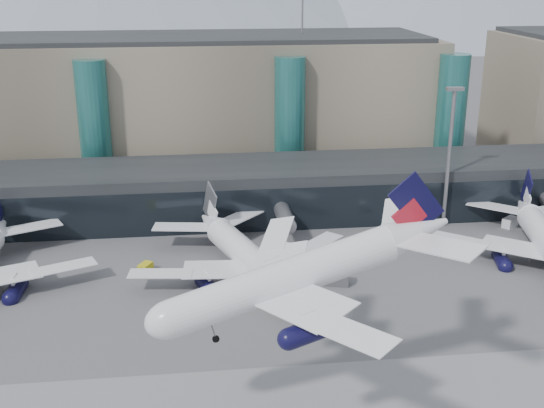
{
  "coord_description": "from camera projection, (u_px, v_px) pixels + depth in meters",
  "views": [
    {
      "loc": [
        -15.26,
        -64.82,
        45.28
      ],
      "look_at": [
        -3.72,
        32.0,
        11.19
      ],
      "focal_mm": 45.0,
      "sensor_mm": 36.0,
      "label": 1
    }
  ],
  "objects": [
    {
      "name": "veh_h",
      "position": [
        277.0,
        292.0,
        97.76
      ],
      "size": [
        4.21,
        4.57,
        2.27
      ],
      "primitive_type": "cube",
      "rotation": [
        0.0,
        0.0,
        0.92
      ],
      "color": "gold",
      "rests_on": "ground"
    },
    {
      "name": "lightmast_mid",
      "position": [
        450.0,
        150.0,
        120.99
      ],
      "size": [
        3.0,
        1.2,
        25.6
      ],
      "color": "slate",
      "rests_on": "ground"
    },
    {
      "name": "veh_d",
      "position": [
        510.0,
        222.0,
        124.92
      ],
      "size": [
        3.5,
        3.19,
        1.78
      ],
      "primitive_type": "cube",
      "rotation": [
        0.0,
        0.0,
        0.64
      ],
      "color": "silver",
      "rests_on": "ground"
    },
    {
      "name": "teal_towers",
      "position": [
        194.0,
        127.0,
        140.48
      ],
      "size": [
        116.4,
        19.4,
        46.0
      ],
      "color": "#266D69",
      "rests_on": "ground"
    },
    {
      "name": "hero_jet",
      "position": [
        313.0,
        263.0,
        66.66
      ],
      "size": [
        33.03,
        32.88,
        10.7
      ],
      "rotation": [
        0.0,
        -0.24,
        0.15
      ],
      "color": "white",
      "rests_on": "ground"
    },
    {
      "name": "concourse",
      "position": [
        275.0,
        190.0,
        129.87
      ],
      "size": [
        170.0,
        27.0,
        10.0
      ],
      "color": "black",
      "rests_on": "ground"
    },
    {
      "name": "veh_b",
      "position": [
        145.0,
        268.0,
        106.58
      ],
      "size": [
        2.47,
        2.84,
        1.39
      ],
      "primitive_type": "cube",
      "rotation": [
        0.0,
        0.0,
        1.07
      ],
      "color": "gold",
      "rests_on": "ground"
    },
    {
      "name": "veh_c",
      "position": [
        336.0,
        278.0,
        102.2
      ],
      "size": [
        4.18,
        2.94,
        2.1
      ],
      "primitive_type": "cube",
      "rotation": [
        0.0,
        0.0,
        -0.27
      ],
      "color": "#47474C",
      "rests_on": "ground"
    },
    {
      "name": "ground",
      "position": [
        338.0,
        388.0,
        77.4
      ],
      "size": [
        900.0,
        900.0,
        0.0
      ],
      "primitive_type": "plane",
      "color": "#515154",
      "rests_on": "ground"
    },
    {
      "name": "jet_parked_mid",
      "position": [
        242.0,
        244.0,
        105.36
      ],
      "size": [
        36.08,
        38.33,
        12.32
      ],
      "rotation": [
        0.0,
        0.0,
        1.91
      ],
      "color": "white",
      "rests_on": "ground"
    },
    {
      "name": "terminal_main",
      "position": [
        148.0,
        106.0,
        153.88
      ],
      "size": [
        130.0,
        30.0,
        31.0
      ],
      "color": "gray",
      "rests_on": "ground"
    },
    {
      "name": "veh_g",
      "position": [
        389.0,
        243.0,
        116.09
      ],
      "size": [
        2.08,
        2.76,
        1.43
      ],
      "primitive_type": "cube",
      "rotation": [
        0.0,
        0.0,
        -1.28
      ],
      "color": "silver",
      "rests_on": "ground"
    }
  ]
}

